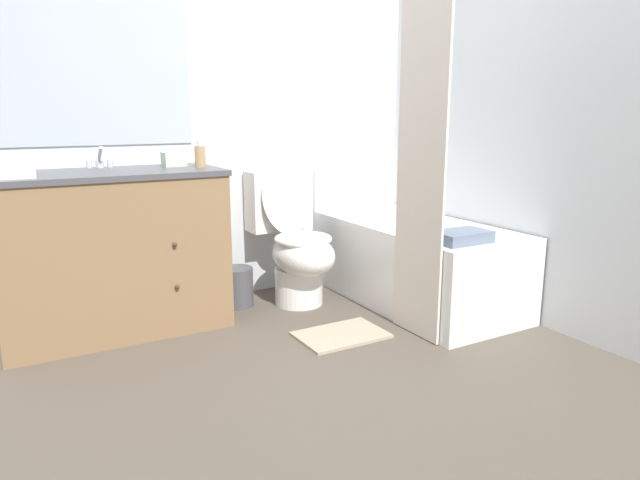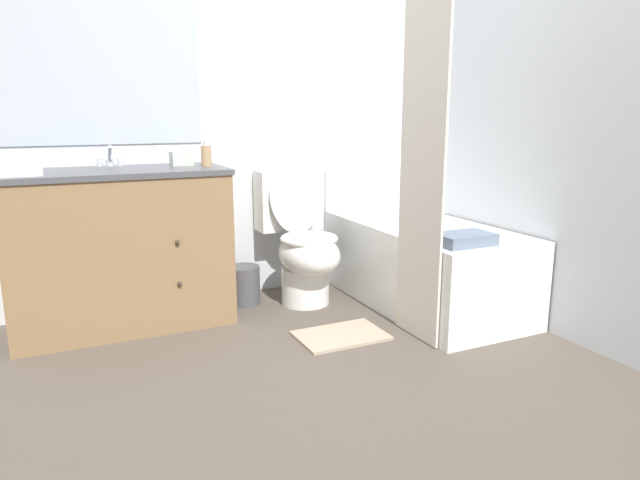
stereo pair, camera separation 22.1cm
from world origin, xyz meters
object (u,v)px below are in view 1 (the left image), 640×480
object	(u,v)px
hand_towel_folded	(11,172)
bath_mat	(341,335)
tissue_box	(174,159)
soap_dispenser	(200,156)
sink_faucet	(100,162)
bathtub	(415,262)
wastebasket	(237,287)
bath_towel_folded	(461,237)
vanity_cabinet	(113,251)
toilet	(295,243)

from	to	relation	value
hand_towel_folded	bath_mat	distance (m)	1.81
tissue_box	soap_dispenser	distance (m)	0.17
sink_faucet	bathtub	bearing A→B (deg)	-19.85
sink_faucet	wastebasket	distance (m)	1.08
wastebasket	bath_towel_folded	xyz separation A→B (m)	(0.88, -1.01, 0.42)
vanity_cabinet	sink_faucet	size ratio (longest dim) A/B	8.24
bath_mat	toilet	bearing A→B (deg)	85.00
bathtub	tissue_box	distance (m)	1.59
bathtub	soap_dispenser	size ratio (longest dim) A/B	9.59
soap_dispenser	bath_mat	world-z (taller)	soap_dispenser
bath_mat	soap_dispenser	bearing A→B (deg)	127.77
hand_towel_folded	wastebasket	bearing A→B (deg)	8.08
toilet	wastebasket	size ratio (longest dim) A/B	3.64
hand_towel_folded	soap_dispenser	bearing A→B (deg)	5.08
tissue_box	soap_dispenser	bearing A→B (deg)	-48.55
toilet	wastebasket	distance (m)	0.45
bath_towel_folded	toilet	bearing A→B (deg)	120.05
toilet	soap_dispenser	size ratio (longest dim) A/B	6.03
toilet	bath_towel_folded	world-z (taller)	toilet
tissue_box	bath_mat	xyz separation A→B (m)	(0.63, -0.80, -0.91)
hand_towel_folded	bath_towel_folded	distance (m)	2.24
bathtub	wastebasket	size ratio (longest dim) A/B	5.80
sink_faucet	toilet	size ratio (longest dim) A/B	0.16
bathtub	hand_towel_folded	xyz separation A→B (m)	(-2.18, 0.31, 0.65)
tissue_box	bath_mat	world-z (taller)	tissue_box
vanity_cabinet	tissue_box	distance (m)	0.62
vanity_cabinet	tissue_box	world-z (taller)	tissue_box
toilet	wastebasket	xyz separation A→B (m)	(-0.35, 0.11, -0.26)
sink_faucet	soap_dispenser	world-z (taller)	soap_dispenser
toilet	soap_dispenser	world-z (taller)	soap_dispenser
vanity_cabinet	sink_faucet	xyz separation A→B (m)	(-0.00, 0.20, 0.47)
bathtub	tissue_box	bearing A→B (deg)	158.82
wastebasket	tissue_box	size ratio (longest dim) A/B	2.04
wastebasket	hand_towel_folded	distance (m)	1.42
toilet	soap_dispenser	xyz separation A→B (m)	(-0.58, 0.02, 0.56)
wastebasket	hand_towel_folded	world-z (taller)	hand_towel_folded
sink_faucet	tissue_box	size ratio (longest dim) A/B	1.19
bath_towel_folded	bathtub	bearing A→B (deg)	75.86
hand_towel_folded	bath_mat	bearing A→B (deg)	-21.88
toilet	hand_towel_folded	bearing A→B (deg)	-177.75
wastebasket	bath_mat	world-z (taller)	wastebasket
tissue_box	bath_mat	size ratio (longest dim) A/B	0.25
soap_dispenser	hand_towel_folded	size ratio (longest dim) A/B	0.73
bath_towel_folded	vanity_cabinet	bearing A→B (deg)	148.83
bathtub	bath_towel_folded	world-z (taller)	bath_towel_folded
sink_faucet	toilet	world-z (taller)	sink_faucet
bathtub	wastebasket	world-z (taller)	bathtub
bathtub	tissue_box	world-z (taller)	tissue_box
vanity_cabinet	soap_dispenser	bearing A→B (deg)	-3.99
vanity_cabinet	wastebasket	xyz separation A→B (m)	(0.72, 0.05, -0.33)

